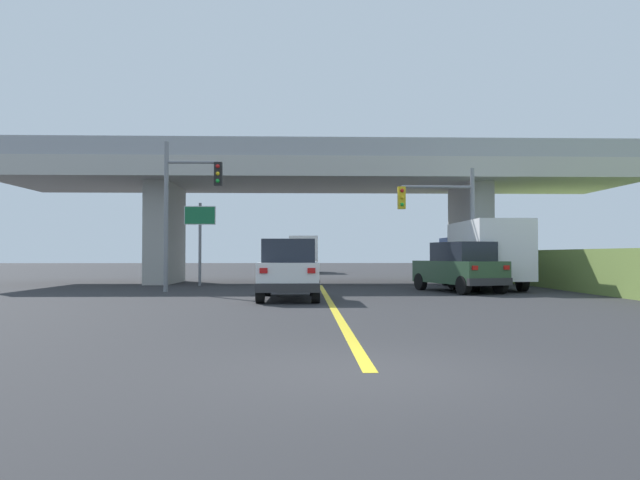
% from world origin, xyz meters
% --- Properties ---
extents(ground, '(160.00, 160.00, 0.00)m').
position_xyz_m(ground, '(0.00, 24.67, 0.00)').
color(ground, '#2B2B2D').
extents(overpass_bridge, '(32.95, 8.03, 7.13)m').
position_xyz_m(overpass_bridge, '(0.00, 24.67, 5.20)').
color(overpass_bridge, '#B7B5AD').
rests_on(overpass_bridge, ground).
extents(lane_divider_stripe, '(0.20, 22.21, 0.01)m').
position_xyz_m(lane_divider_stripe, '(0.00, 11.10, 0.00)').
color(lane_divider_stripe, yellow).
rests_on(lane_divider_stripe, ground).
extents(suv_lead, '(1.99, 4.74, 2.02)m').
position_xyz_m(suv_lead, '(-1.33, 12.76, 1.02)').
color(suv_lead, silver).
rests_on(suv_lead, ground).
extents(suv_crossing, '(3.13, 4.81, 2.02)m').
position_xyz_m(suv_crossing, '(5.51, 16.53, 1.01)').
color(suv_crossing, '#2D4C33').
rests_on(suv_crossing, ground).
extents(box_truck, '(2.33, 7.21, 2.96)m').
position_xyz_m(box_truck, '(7.22, 18.95, 1.57)').
color(box_truck, navy).
rests_on(box_truck, ground).
extents(traffic_signal_nearside, '(3.33, 0.36, 5.25)m').
position_xyz_m(traffic_signal_nearside, '(5.32, 17.96, 3.29)').
color(traffic_signal_nearside, slate).
rests_on(traffic_signal_nearside, ground).
extents(traffic_signal_farside, '(2.37, 0.36, 6.16)m').
position_xyz_m(traffic_signal_farside, '(-5.76, 17.01, 3.79)').
color(traffic_signal_farside, slate).
rests_on(traffic_signal_farside, ground).
extents(highway_sign, '(1.53, 0.17, 4.05)m').
position_xyz_m(highway_sign, '(-5.89, 21.73, 2.95)').
color(highway_sign, slate).
rests_on(highway_sign, ground).
extents(semi_truck_distant, '(2.33, 6.58, 3.06)m').
position_xyz_m(semi_truck_distant, '(-0.81, 43.53, 1.61)').
color(semi_truck_distant, navy).
rests_on(semi_truck_distant, ground).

